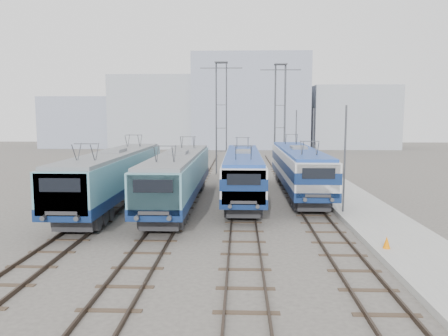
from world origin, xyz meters
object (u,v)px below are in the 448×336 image
(locomotive_center_right, at_px, (243,170))
(safety_cone, at_px, (387,242))
(mast_front, at_px, (345,161))
(locomotive_center_left, at_px, (178,175))
(mast_mid, at_px, (313,147))
(catenary_tower_east, at_px, (280,113))
(locomotive_far_right, at_px, (299,166))
(locomotive_far_left, at_px, (114,174))
(catenary_tower_west, at_px, (221,113))
(mast_rear, at_px, (296,140))

(locomotive_center_right, distance_m, safety_cone, 14.72)
(mast_front, height_order, safety_cone, mast_front)
(locomotive_center_left, xyz_separation_m, mast_mid, (10.85, 9.50, 1.23))
(locomotive_center_left, height_order, catenary_tower_east, catenary_tower_east)
(locomotive_center_right, bearing_deg, catenary_tower_east, 75.70)
(locomotive_far_right, relative_size, safety_cone, 31.98)
(locomotive_center_left, bearing_deg, locomotive_far_left, -178.69)
(locomotive_center_right, height_order, catenary_tower_west, catenary_tower_west)
(catenary_tower_west, bearing_deg, locomotive_center_right, -81.28)
(mast_rear, bearing_deg, safety_cone, -89.69)
(mast_mid, height_order, mast_rear, same)
(locomotive_far_right, relative_size, mast_front, 2.60)
(locomotive_center_left, bearing_deg, safety_cone, -42.98)
(locomotive_center_left, height_order, catenary_tower_west, catenary_tower_west)
(locomotive_far_left, xyz_separation_m, catenary_tower_east, (13.25, 19.60, 4.31))
(mast_mid, distance_m, mast_rear, 12.00)
(locomotive_far_left, relative_size, locomotive_center_right, 1.07)
(mast_front, relative_size, mast_rear, 1.00)
(locomotive_far_right, bearing_deg, catenary_tower_west, 118.51)
(mast_mid, bearing_deg, locomotive_center_left, -138.79)
(catenary_tower_east, height_order, mast_rear, catenary_tower_east)
(mast_mid, bearing_deg, locomotive_far_left, -147.97)
(locomotive_center_left, height_order, mast_mid, mast_mid)
(locomotive_far_right, distance_m, catenary_tower_west, 14.79)
(locomotive_far_right, distance_m, mast_rear, 16.57)
(locomotive_center_left, distance_m, locomotive_far_right, 10.33)
(locomotive_far_right, relative_size, mast_rear, 2.60)
(safety_cone, bearing_deg, locomotive_center_right, 116.47)
(mast_front, height_order, mast_rear, same)
(catenary_tower_west, distance_m, mast_front, 22.00)
(locomotive_center_right, relative_size, mast_rear, 2.50)
(catenary_tower_west, distance_m, mast_rear, 9.99)
(locomotive_center_right, bearing_deg, mast_front, -39.99)
(locomotive_center_right, distance_m, locomotive_far_right, 5.03)
(locomotive_far_left, xyz_separation_m, mast_mid, (15.35, 9.60, 1.17))
(safety_cone, bearing_deg, catenary_tower_west, 107.53)
(locomotive_far_left, bearing_deg, locomotive_center_left, 1.31)
(locomotive_center_left, bearing_deg, mast_front, -12.97)
(locomotive_far_right, bearing_deg, safety_cone, -82.50)
(locomotive_center_left, bearing_deg, mast_rear, 63.22)
(catenary_tower_east, height_order, mast_front, catenary_tower_east)
(locomotive_center_right, bearing_deg, catenary_tower_west, 98.72)
(catenary_tower_east, xyz_separation_m, mast_mid, (2.10, -10.00, -3.14))
(locomotive_center_right, bearing_deg, locomotive_center_left, -147.86)
(safety_cone, bearing_deg, catenary_tower_east, 94.36)
(locomotive_center_right, distance_m, mast_front, 8.38)
(mast_front, xyz_separation_m, mast_rear, (0.00, 24.00, 0.00))
(locomotive_far_left, distance_m, mast_mid, 18.14)
(catenary_tower_west, relative_size, mast_front, 1.71)
(catenary_tower_east, relative_size, mast_mid, 1.71)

